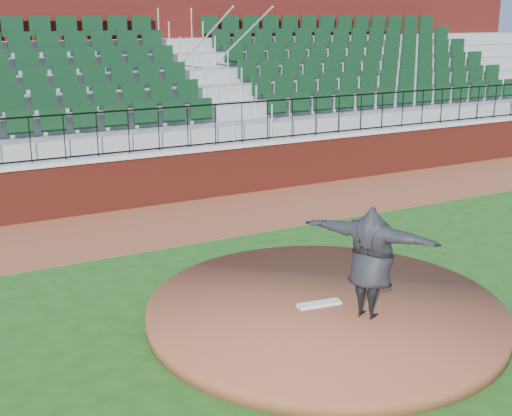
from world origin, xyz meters
The scene contains 10 objects.
ground centered at (0.00, 0.00, 0.00)m, with size 90.00×90.00×0.00m, color #1B4B15.
warning_track centered at (0.00, 5.40, 0.01)m, with size 34.00×3.20×0.01m, color brown.
field_wall centered at (0.00, 7.00, 0.60)m, with size 34.00×0.35×1.20m, color maroon.
wall_cap centered at (0.00, 7.00, 1.25)m, with size 34.00×0.45×0.10m, color #B7B7B7.
wall_railing centered at (0.00, 7.00, 1.80)m, with size 34.00×0.05×1.00m, color black, non-canonical shape.
seating_stands centered at (0.00, 9.72, 2.30)m, with size 34.00×5.10×4.60m, color gray, non-canonical shape.
concourse_wall centered at (0.00, 12.52, 2.75)m, with size 34.00×0.50×5.50m, color maroon.
pitchers_mound centered at (0.17, -0.37, 0.12)m, with size 5.35×5.35×0.25m, color brown.
pitching_rubber centered at (0.06, -0.38, 0.27)m, with size 0.67×0.17×0.04m, color white.
pitcher centered at (0.48, -1.01, 1.07)m, with size 2.02×0.55×1.64m, color black.
Camera 1 is at (-5.27, -8.22, 4.45)m, focal length 48.13 mm.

